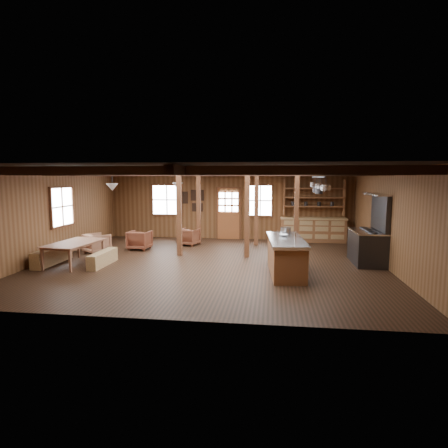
% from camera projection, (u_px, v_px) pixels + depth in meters
% --- Properties ---
extents(room, '(10.04, 9.04, 2.84)m').
position_uv_depth(room, '(211.00, 217.00, 10.97)').
color(room, black).
rests_on(room, ground).
extents(ceiling_joists, '(9.80, 8.82, 0.18)m').
position_uv_depth(ceiling_joists, '(211.00, 173.00, 10.98)').
color(ceiling_joists, black).
rests_on(ceiling_joists, ceiling).
extents(timber_posts, '(3.95, 2.35, 2.80)m').
position_uv_depth(timber_posts, '(235.00, 210.00, 12.95)').
color(timber_posts, '#482714').
rests_on(timber_posts, floor).
extents(back_door, '(1.02, 0.08, 2.15)m').
position_uv_depth(back_door, '(228.00, 218.00, 15.41)').
color(back_door, brown).
rests_on(back_door, floor).
extents(window_back_left, '(1.32, 0.06, 1.32)m').
position_uv_depth(window_back_left, '(167.00, 200.00, 15.67)').
color(window_back_left, white).
rests_on(window_back_left, wall_back).
extents(window_back_right, '(1.02, 0.06, 1.32)m').
position_uv_depth(window_back_right, '(260.00, 201.00, 15.17)').
color(window_back_right, white).
rests_on(window_back_right, wall_back).
extents(window_left, '(0.14, 1.24, 1.32)m').
position_uv_depth(window_left, '(62.00, 207.00, 12.07)').
color(window_left, white).
rests_on(window_left, wall_back).
extents(notice_boards, '(1.08, 0.03, 0.90)m').
position_uv_depth(notice_boards, '(193.00, 199.00, 15.51)').
color(notice_boards, beige).
rests_on(notice_boards, wall_back).
extents(back_counter, '(2.55, 0.60, 2.45)m').
position_uv_depth(back_counter, '(313.00, 227.00, 14.77)').
color(back_counter, brown).
rests_on(back_counter, floor).
extents(pendant_lamps, '(1.86, 2.36, 0.66)m').
position_uv_depth(pendant_lamps, '(147.00, 186.00, 12.13)').
color(pendant_lamps, '#2B2B2D').
rests_on(pendant_lamps, ceiling).
extents(pot_rack, '(0.34, 3.00, 0.46)m').
position_uv_depth(pot_rack, '(319.00, 187.00, 10.66)').
color(pot_rack, '#2B2B2D').
rests_on(pot_rack, ceiling).
extents(kitchen_island, '(1.07, 2.56, 1.20)m').
position_uv_depth(kitchen_island, '(286.00, 256.00, 9.93)').
color(kitchen_island, brown).
rests_on(kitchen_island, floor).
extents(step_stool, '(0.60, 0.50, 0.45)m').
position_uv_depth(step_stool, '(286.00, 248.00, 12.26)').
color(step_stool, olive).
rests_on(step_stool, floor).
extents(commercial_range, '(0.86, 1.68, 2.08)m').
position_uv_depth(commercial_range, '(369.00, 241.00, 11.03)').
color(commercial_range, '#2B2B2D').
rests_on(commercial_range, floor).
extents(dining_table, '(1.20, 1.96, 0.66)m').
position_uv_depth(dining_table, '(76.00, 253.00, 10.95)').
color(dining_table, brown).
rests_on(dining_table, floor).
extents(bench_wall, '(0.32, 1.69, 0.46)m').
position_uv_depth(bench_wall, '(52.00, 256.00, 11.05)').
color(bench_wall, olive).
rests_on(bench_wall, floor).
extents(bench_aisle, '(0.28, 1.47, 0.40)m').
position_uv_depth(bench_aisle, '(103.00, 258.00, 10.85)').
color(bench_aisle, olive).
rests_on(bench_aisle, floor).
extents(armchair_a, '(0.77, 0.79, 0.67)m').
position_uv_depth(armchair_a, '(140.00, 240.00, 13.22)').
color(armchair_a, brown).
rests_on(armchair_a, floor).
extents(armchair_b, '(0.83, 0.84, 0.63)m').
position_uv_depth(armchair_b, '(189.00, 237.00, 14.06)').
color(armchair_b, brown).
rests_on(armchair_b, floor).
extents(armchair_c, '(1.00, 1.01, 0.66)m').
position_uv_depth(armchair_c, '(97.00, 243.00, 12.61)').
color(armchair_c, brown).
rests_on(armchair_c, floor).
extents(counter_pot, '(0.30, 0.30, 0.18)m').
position_uv_depth(counter_pot, '(285.00, 231.00, 10.66)').
color(counter_pot, silver).
rests_on(counter_pot, kitchen_island).
extents(bowl, '(0.27, 0.27, 0.06)m').
position_uv_depth(bowl, '(283.00, 235.00, 10.21)').
color(bowl, silver).
rests_on(bowl, kitchen_island).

